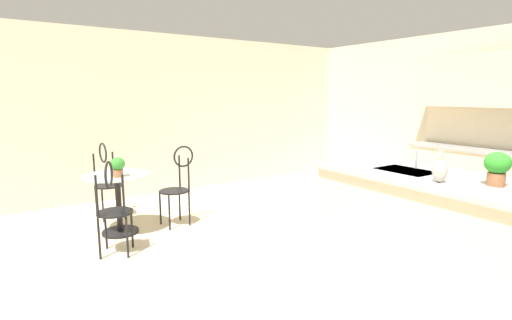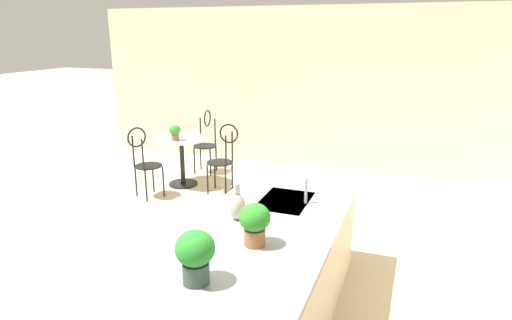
% 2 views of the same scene
% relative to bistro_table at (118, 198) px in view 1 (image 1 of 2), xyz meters
% --- Properties ---
extents(ground_plane, '(40.00, 40.00, 0.00)m').
position_rel_bistro_table_xyz_m(ground_plane, '(2.58, 1.49, -0.45)').
color(ground_plane, beige).
extents(wall_left_window, '(0.12, 7.80, 2.70)m').
position_rel_bistro_table_xyz_m(wall_left_window, '(-1.68, 1.49, 0.90)').
color(wall_left_window, beige).
rests_on(wall_left_window, ground).
extents(kitchen_island, '(2.80, 1.06, 0.92)m').
position_rel_bistro_table_xyz_m(kitchen_island, '(2.88, 2.34, 0.02)').
color(kitchen_island, beige).
rests_on(kitchen_island, ground).
extents(back_counter_run, '(2.44, 0.64, 1.52)m').
position_rel_bistro_table_xyz_m(back_counter_run, '(2.18, 4.70, 0.05)').
color(back_counter_run, beige).
rests_on(back_counter_run, ground).
extents(upper_cabinet_run, '(2.40, 0.36, 0.76)m').
position_rel_bistro_table_xyz_m(upper_cabinet_run, '(2.18, 4.67, 1.45)').
color(upper_cabinet_run, beige).
rests_on(upper_cabinet_run, back_counter_run).
extents(bistro_table, '(0.80, 0.80, 0.74)m').
position_rel_bistro_table_xyz_m(bistro_table, '(0.00, 0.00, 0.00)').
color(bistro_table, black).
rests_on(bistro_table, ground).
extents(chair_near_window, '(0.50, 0.42, 1.04)m').
position_rel_bistro_table_xyz_m(chair_near_window, '(-0.74, 0.04, 0.13)').
color(chair_near_window, black).
rests_on(chair_near_window, ground).
extents(chair_by_island, '(0.40, 0.49, 1.04)m').
position_rel_bistro_table_xyz_m(chair_by_island, '(0.10, 0.74, 0.13)').
color(chair_by_island, black).
rests_on(chair_by_island, ground).
extents(chair_toward_desk, '(0.52, 0.51, 1.04)m').
position_rel_bistro_table_xyz_m(chair_toward_desk, '(0.66, -0.22, 0.13)').
color(chair_toward_desk, black).
rests_on(chair_toward_desk, ground).
extents(sink_faucet, '(0.02, 0.02, 0.22)m').
position_rel_bistro_table_xyz_m(sink_faucet, '(2.33, 2.52, 0.58)').
color(sink_faucet, '#B2B5BA').
rests_on(sink_faucet, kitchen_island).
extents(potted_plant_on_table, '(0.17, 0.17, 0.23)m').
position_rel_bistro_table_xyz_m(potted_plant_on_table, '(0.14, -0.02, 0.43)').
color(potted_plant_on_table, '#9E603D').
rests_on(potted_plant_on_table, bistro_table).
extents(potted_plant_counter_near, '(0.21, 0.21, 0.30)m').
position_rel_bistro_table_xyz_m(potted_plant_counter_near, '(3.18, 2.39, 0.64)').
color(potted_plant_counter_near, '#9E603D').
rests_on(potted_plant_counter_near, kitchen_island).
extents(vase_on_counter, '(0.13, 0.13, 0.29)m').
position_rel_bistro_table_xyz_m(vase_on_counter, '(2.83, 2.11, 0.58)').
color(vase_on_counter, '#BCB29E').
rests_on(vase_on_counter, kitchen_island).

